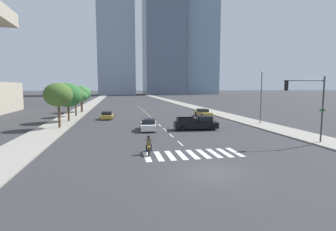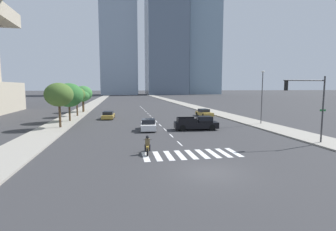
# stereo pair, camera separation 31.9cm
# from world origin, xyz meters

# --- Properties ---
(ground_plane) EXTENTS (800.00, 800.00, 0.00)m
(ground_plane) POSITION_xyz_m (0.00, 0.00, 0.00)
(ground_plane) COLOR #333335
(sidewalk_east) EXTENTS (4.00, 260.00, 0.15)m
(sidewalk_east) POSITION_xyz_m (13.87, 30.00, 0.07)
(sidewalk_east) COLOR gray
(sidewalk_east) RESTS_ON ground
(sidewalk_west) EXTENTS (4.00, 260.00, 0.15)m
(sidewalk_west) POSITION_xyz_m (-13.87, 30.00, 0.07)
(sidewalk_west) COLOR gray
(sidewalk_west) RESTS_ON ground
(crosswalk_near) EXTENTS (7.65, 2.88, 0.01)m
(crosswalk_near) POSITION_xyz_m (-0.00, 4.37, 0.00)
(crosswalk_near) COLOR silver
(crosswalk_near) RESTS_ON ground
(lane_divider_center) EXTENTS (0.14, 50.00, 0.01)m
(lane_divider_center) POSITION_xyz_m (0.00, 32.37, 0.00)
(lane_divider_center) COLOR silver
(lane_divider_center) RESTS_ON ground
(motorcycle_lead) EXTENTS (0.70, 2.10, 1.49)m
(motorcycle_lead) POSITION_xyz_m (-3.36, 5.27, 0.58)
(motorcycle_lead) COLOR black
(motorcycle_lead) RESTS_ON ground
(pickup_truck) EXTENTS (5.51, 2.40, 1.67)m
(pickup_truck) POSITION_xyz_m (4.05, 15.65, 0.81)
(pickup_truck) COLOR black
(pickup_truck) RESTS_ON ground
(sedan_gold_0) EXTENTS (2.08, 4.72, 1.30)m
(sedan_gold_0) POSITION_xyz_m (9.62, 29.90, 0.60)
(sedan_gold_0) COLOR #B28E38
(sedan_gold_0) RESTS_ON ground
(sedan_gold_1) EXTENTS (2.10, 4.56, 1.25)m
(sedan_gold_1) POSITION_xyz_m (-7.45, 29.04, 0.57)
(sedan_gold_1) COLOR #B28E38
(sedan_gold_1) RESTS_ON ground
(sedan_white_2) EXTENTS (2.17, 4.42, 1.39)m
(sedan_white_2) POSITION_xyz_m (-2.09, 16.48, 0.63)
(sedan_white_2) COLOR silver
(sedan_white_2) RESTS_ON ground
(traffic_signal_near) EXTENTS (4.45, 0.28, 6.13)m
(traffic_signal_near) POSITION_xyz_m (11.47, 5.84, 4.33)
(traffic_signal_near) COLOR #333335
(traffic_signal_near) RESTS_ON sidewalk_east
(street_lamp_east) EXTENTS (0.50, 0.24, 7.38)m
(street_lamp_east) POSITION_xyz_m (14.17, 18.31, 4.44)
(street_lamp_east) COLOR #3F3F42
(street_lamp_east) RESTS_ON sidewalk_east
(street_tree_nearest) EXTENTS (3.54, 3.54, 5.68)m
(street_tree_nearest) POSITION_xyz_m (-13.07, 19.86, 4.31)
(street_tree_nearest) COLOR #4C3823
(street_tree_nearest) RESTS_ON sidewalk_west
(street_tree_second) EXTENTS (4.24, 4.24, 5.74)m
(street_tree_second) POSITION_xyz_m (-13.07, 26.30, 4.07)
(street_tree_second) COLOR #4C3823
(street_tree_second) RESTS_ON sidewalk_west
(street_tree_third) EXTENTS (3.01, 3.01, 5.13)m
(street_tree_third) POSITION_xyz_m (-13.07, 33.35, 3.98)
(street_tree_third) COLOR #4C3823
(street_tree_third) RESTS_ON sidewalk_west
(street_tree_fourth) EXTENTS (2.82, 2.82, 4.53)m
(street_tree_fourth) POSITION_xyz_m (-13.07, 40.61, 3.47)
(street_tree_fourth) COLOR #4C3823
(street_tree_fourth) RESTS_ON sidewalk_west
(street_tree_fifth) EXTENTS (3.73, 3.73, 5.40)m
(street_tree_fifth) POSITION_xyz_m (-13.07, 41.72, 3.95)
(street_tree_fifth) COLOR #4C3823
(street_tree_fifth) RESTS_ON sidewalk_west
(office_tower_left_skyline) EXTENTS (25.09, 21.27, 106.98)m
(office_tower_left_skyline) POSITION_xyz_m (-5.69, 173.11, 52.96)
(office_tower_left_skyline) COLOR #8C9EB2
(office_tower_left_skyline) RESTS_ON ground
(office_tower_center_skyline) EXTENTS (27.76, 27.61, 91.43)m
(office_tower_center_skyline) POSITION_xyz_m (27.42, 169.78, 40.34)
(office_tower_center_skyline) COLOR slate
(office_tower_center_skyline) RESTS_ON ground
(office_tower_right_skyline) EXTENTS (24.72, 22.37, 118.85)m
(office_tower_right_skyline) POSITION_xyz_m (56.80, 177.85, 55.86)
(office_tower_right_skyline) COLOR #7A93A8
(office_tower_right_skyline) RESTS_ON ground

